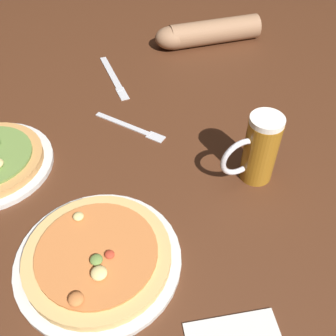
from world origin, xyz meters
TOP-DOWN VIEW (x-y plane):
  - ground_plane at (0.00, 0.00)m, footprint 2.40×2.40m
  - pizza_plate_near at (-0.15, -0.21)m, footprint 0.30×0.30m
  - beer_mug_dark at (0.19, -0.03)m, footprint 0.13×0.07m
  - fork_left at (-0.07, 0.17)m, footprint 0.17×0.14m
  - knife_right at (-0.11, 0.40)m, footprint 0.08×0.23m
  - diner_arm at (0.18, 0.56)m, footprint 0.34×0.13m

SIDE VIEW (x-z plane):
  - ground_plane at x=0.00m, z-range -0.03..0.00m
  - fork_left at x=-0.07m, z-range 0.00..0.01m
  - knife_right at x=-0.11m, z-range 0.00..0.01m
  - pizza_plate_near at x=-0.15m, z-range -0.01..0.04m
  - diner_arm at x=0.18m, z-range 0.00..0.08m
  - beer_mug_dark at x=0.19m, z-range 0.00..0.16m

